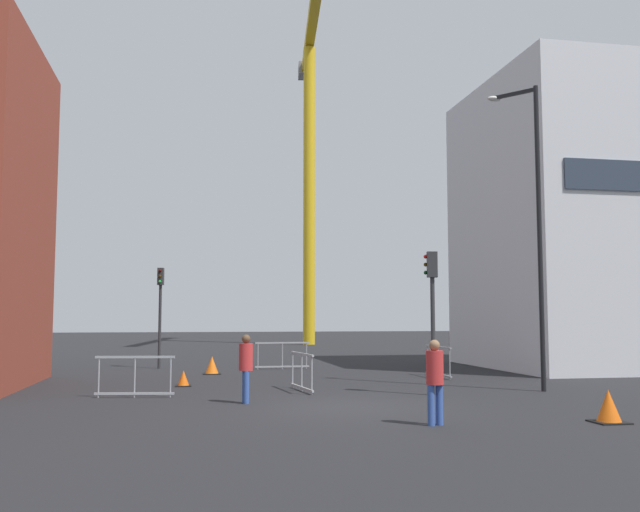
% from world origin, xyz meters
% --- Properties ---
extents(ground, '(160.00, 160.00, 0.00)m').
position_xyz_m(ground, '(0.00, 0.00, 0.00)').
color(ground, black).
extents(office_block, '(9.54, 9.31, 11.94)m').
position_xyz_m(office_block, '(13.18, 10.48, 5.97)').
color(office_block, silver).
rests_on(office_block, ground).
extents(construction_crane, '(3.29, 20.52, 24.01)m').
position_xyz_m(construction_crane, '(5.19, 35.33, 16.21)').
color(construction_crane, gold).
rests_on(construction_crane, ground).
extents(streetlamp_tall, '(1.13, 1.19, 8.87)m').
position_xyz_m(streetlamp_tall, '(6.15, 2.37, 5.07)').
color(streetlamp_tall, black).
rests_on(streetlamp_tall, ground).
extents(traffic_light_island, '(0.39, 0.30, 3.88)m').
position_xyz_m(traffic_light_island, '(2.84, 1.89, 2.61)').
color(traffic_light_island, '#2D2D30').
rests_on(traffic_light_island, ground).
extents(traffic_light_verge, '(0.28, 0.38, 4.10)m').
position_xyz_m(traffic_light_verge, '(-4.84, 13.14, 2.75)').
color(traffic_light_verge, '#2D2D30').
rests_on(traffic_light_verge, ground).
extents(pedestrian_walking, '(0.34, 0.34, 1.66)m').
position_xyz_m(pedestrian_walking, '(1.08, -3.09, 0.96)').
color(pedestrian_walking, '#33519E').
rests_on(pedestrian_walking, ground).
extents(pedestrian_waiting, '(0.34, 0.34, 1.67)m').
position_xyz_m(pedestrian_waiting, '(-2.28, 1.06, 0.97)').
color(pedestrian_waiting, '#33519E').
rests_on(pedestrian_waiting, ground).
extents(safety_barrier_mid_span, '(2.21, 0.14, 1.08)m').
position_xyz_m(safety_barrier_mid_span, '(0.06, 11.93, 0.56)').
color(safety_barrier_mid_span, '#9EA0A5').
rests_on(safety_barrier_mid_span, ground).
extents(safety_barrier_rear, '(0.33, 2.15, 1.08)m').
position_xyz_m(safety_barrier_rear, '(-0.49, 3.55, 0.56)').
color(safety_barrier_rear, '#9EA0A5').
rests_on(safety_barrier_rear, ground).
extents(safety_barrier_right_run, '(0.14, 2.24, 1.08)m').
position_xyz_m(safety_barrier_right_run, '(4.91, 7.14, 0.56)').
color(safety_barrier_right_run, gray).
rests_on(safety_barrier_right_run, ground).
extents(safety_barrier_left_run, '(2.06, 0.35, 1.08)m').
position_xyz_m(safety_barrier_left_run, '(-5.05, 2.85, 0.56)').
color(safety_barrier_left_run, '#9EA0A5').
rests_on(safety_barrier_left_run, ground).
extents(traffic_cone_striped, '(0.65, 0.65, 0.65)m').
position_xyz_m(traffic_cone_striped, '(-2.81, 9.95, 0.30)').
color(traffic_cone_striped, black).
rests_on(traffic_cone_striped, ground).
extents(traffic_cone_orange, '(0.47, 0.47, 0.48)m').
position_xyz_m(traffic_cone_orange, '(-3.81, 5.60, 0.22)').
color(traffic_cone_orange, black).
rests_on(traffic_cone_orange, ground).
extents(traffic_cone_on_verge, '(0.65, 0.65, 0.66)m').
position_xyz_m(traffic_cone_on_verge, '(4.61, -3.40, 0.31)').
color(traffic_cone_on_verge, black).
rests_on(traffic_cone_on_verge, ground).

